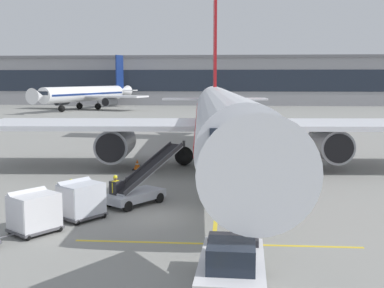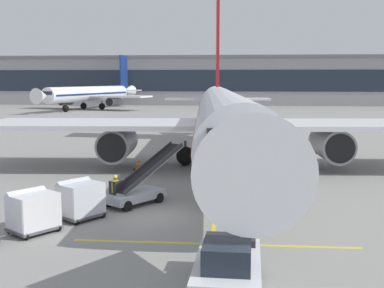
{
  "view_description": "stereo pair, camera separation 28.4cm",
  "coord_description": "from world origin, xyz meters",
  "px_view_note": "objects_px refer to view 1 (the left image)",
  "views": [
    {
      "loc": [
        3.55,
        -23.55,
        6.81
      ],
      "look_at": [
        1.46,
        3.86,
        3.16
      ],
      "focal_mm": 45.78,
      "sensor_mm": 36.0,
      "label": 1
    },
    {
      "loc": [
        3.83,
        -23.53,
        6.81
      ],
      "look_at": [
        1.46,
        3.86,
        3.16
      ],
      "focal_mm": 45.78,
      "sensor_mm": 36.0,
      "label": 2
    }
  ],
  "objects_px": {
    "safety_cone_engine_keepout": "(137,165)",
    "baggage_cart_lead": "(81,199)",
    "distant_airplane": "(86,94)",
    "belt_loader": "(137,188)",
    "ground_crew_by_loader": "(116,189)",
    "parked_airplane": "(222,118)",
    "baggage_cart_second": "(34,211)",
    "ground_crew_by_carts": "(72,193)",
    "pushback_tug": "(232,266)"
  },
  "relations": [
    {
      "from": "parked_airplane",
      "to": "ground_crew_by_carts",
      "type": "relative_size",
      "value": 27.13
    },
    {
      "from": "ground_crew_by_carts",
      "to": "pushback_tug",
      "type": "bearing_deg",
      "value": -47.35
    },
    {
      "from": "belt_loader",
      "to": "baggage_cart_second",
      "type": "xyz_separation_m",
      "value": [
        -3.63,
        -5.44,
        0.12
      ]
    },
    {
      "from": "baggage_cart_second",
      "to": "ground_crew_by_carts",
      "type": "distance_m",
      "value": 3.54
    },
    {
      "from": "baggage_cart_second",
      "to": "safety_cone_engine_keepout",
      "type": "bearing_deg",
      "value": 83.71
    },
    {
      "from": "pushback_tug",
      "to": "ground_crew_by_loader",
      "type": "bearing_deg",
      "value": 121.49
    },
    {
      "from": "ground_crew_by_carts",
      "to": "safety_cone_engine_keepout",
      "type": "xyz_separation_m",
      "value": [
        1.13,
        12.04,
        -0.61
      ]
    },
    {
      "from": "safety_cone_engine_keepout",
      "to": "baggage_cart_lead",
      "type": "bearing_deg",
      "value": -91.3
    },
    {
      "from": "belt_loader",
      "to": "distant_airplane",
      "type": "xyz_separation_m",
      "value": [
        -27.1,
        82.45,
        2.59
      ]
    },
    {
      "from": "pushback_tug",
      "to": "distant_airplane",
      "type": "xyz_separation_m",
      "value": [
        -32.21,
        93.26,
        2.65
      ]
    },
    {
      "from": "baggage_cart_second",
      "to": "distant_airplane",
      "type": "distance_m",
      "value": 91.0
    },
    {
      "from": "baggage_cart_lead",
      "to": "ground_crew_by_carts",
      "type": "height_order",
      "value": "baggage_cart_lead"
    },
    {
      "from": "belt_loader",
      "to": "safety_cone_engine_keepout",
      "type": "xyz_separation_m",
      "value": [
        -1.92,
        10.1,
        -0.5
      ]
    },
    {
      "from": "parked_airplane",
      "to": "safety_cone_engine_keepout",
      "type": "xyz_separation_m",
      "value": [
        -6.39,
        -1.45,
        -3.48
      ]
    },
    {
      "from": "parked_airplane",
      "to": "pushback_tug",
      "type": "bearing_deg",
      "value": -88.35
    },
    {
      "from": "parked_airplane",
      "to": "baggage_cart_lead",
      "type": "relative_size",
      "value": 17.65
    },
    {
      "from": "ground_crew_by_loader",
      "to": "safety_cone_engine_keepout",
      "type": "distance_m",
      "value": 10.92
    },
    {
      "from": "belt_loader",
      "to": "distant_airplane",
      "type": "distance_m",
      "value": 86.83
    },
    {
      "from": "safety_cone_engine_keepout",
      "to": "distant_airplane",
      "type": "xyz_separation_m",
      "value": [
        -25.18,
        72.35,
        3.09
      ]
    },
    {
      "from": "pushback_tug",
      "to": "ground_crew_by_carts",
      "type": "xyz_separation_m",
      "value": [
        -8.16,
        8.86,
        0.17
      ]
    },
    {
      "from": "baggage_cart_lead",
      "to": "distant_airplane",
      "type": "height_order",
      "value": "distant_airplane"
    },
    {
      "from": "baggage_cart_second",
      "to": "ground_crew_by_carts",
      "type": "bearing_deg",
      "value": 80.49
    },
    {
      "from": "parked_airplane",
      "to": "ground_crew_by_loader",
      "type": "distance_m",
      "value": 13.8
    },
    {
      "from": "ground_crew_by_loader",
      "to": "baggage_cart_lead",
      "type": "bearing_deg",
      "value": -116.82
    },
    {
      "from": "distant_airplane",
      "to": "belt_loader",
      "type": "bearing_deg",
      "value": -71.81
    },
    {
      "from": "ground_crew_by_loader",
      "to": "safety_cone_engine_keepout",
      "type": "bearing_deg",
      "value": 94.67
    },
    {
      "from": "belt_loader",
      "to": "ground_crew_by_loader",
      "type": "relative_size",
      "value": 2.87
    },
    {
      "from": "safety_cone_engine_keepout",
      "to": "distant_airplane",
      "type": "height_order",
      "value": "distant_airplane"
    },
    {
      "from": "baggage_cart_lead",
      "to": "baggage_cart_second",
      "type": "height_order",
      "value": "same"
    },
    {
      "from": "baggage_cart_second",
      "to": "ground_crew_by_loader",
      "type": "bearing_deg",
      "value": 60.9
    },
    {
      "from": "parked_airplane",
      "to": "belt_loader",
      "type": "relative_size",
      "value": 9.46
    },
    {
      "from": "baggage_cart_lead",
      "to": "parked_airplane",
      "type": "bearing_deg",
      "value": 65.48
    },
    {
      "from": "ground_crew_by_loader",
      "to": "ground_crew_by_carts",
      "type": "bearing_deg",
      "value": -149.71
    },
    {
      "from": "baggage_cart_second",
      "to": "ground_crew_by_loader",
      "type": "height_order",
      "value": "baggage_cart_second"
    },
    {
      "from": "parked_airplane",
      "to": "ground_crew_by_carts",
      "type": "xyz_separation_m",
      "value": [
        -7.52,
        -13.5,
        -2.87
      ]
    },
    {
      "from": "ground_crew_by_loader",
      "to": "safety_cone_engine_keepout",
      "type": "height_order",
      "value": "ground_crew_by_loader"
    },
    {
      "from": "baggage_cart_second",
      "to": "safety_cone_engine_keepout",
      "type": "xyz_separation_m",
      "value": [
        1.71,
        15.54,
        -0.61
      ]
    },
    {
      "from": "parked_airplane",
      "to": "baggage_cart_second",
      "type": "distance_m",
      "value": 19.04
    },
    {
      "from": "baggage_cart_lead",
      "to": "safety_cone_engine_keepout",
      "type": "relative_size",
      "value": 3.4
    },
    {
      "from": "belt_loader",
      "to": "ground_crew_by_loader",
      "type": "bearing_deg",
      "value": -143.43
    },
    {
      "from": "baggage_cart_lead",
      "to": "distant_airplane",
      "type": "relative_size",
      "value": 0.07
    },
    {
      "from": "parked_airplane",
      "to": "pushback_tug",
      "type": "xyz_separation_m",
      "value": [
        0.64,
        -22.36,
        -3.04
      ]
    },
    {
      "from": "parked_airplane",
      "to": "ground_crew_by_loader",
      "type": "bearing_deg",
      "value": -114.07
    },
    {
      "from": "ground_crew_by_loader",
      "to": "pushback_tug",
      "type": "bearing_deg",
      "value": -58.51
    },
    {
      "from": "belt_loader",
      "to": "ground_crew_by_loader",
      "type": "xyz_separation_m",
      "value": [
        -1.03,
        -0.77,
        0.12
      ]
    },
    {
      "from": "parked_airplane",
      "to": "baggage_cart_second",
      "type": "xyz_separation_m",
      "value": [
        -8.1,
        -16.99,
        -2.87
      ]
    },
    {
      "from": "distant_airplane",
      "to": "safety_cone_engine_keepout",
      "type": "bearing_deg",
      "value": -70.81
    },
    {
      "from": "belt_loader",
      "to": "parked_airplane",
      "type": "bearing_deg",
      "value": 68.84
    },
    {
      "from": "ground_crew_by_carts",
      "to": "safety_cone_engine_keepout",
      "type": "height_order",
      "value": "ground_crew_by_carts"
    },
    {
      "from": "pushback_tug",
      "to": "ground_crew_by_loader",
      "type": "distance_m",
      "value": 11.77
    }
  ]
}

